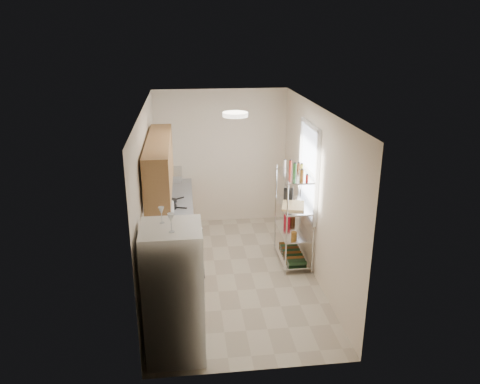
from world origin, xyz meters
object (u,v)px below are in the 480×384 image
object	(u,v)px
refrigerator	(174,293)
espresso_machine	(289,192)
rice_cooker	(166,208)
frying_pan_large	(168,207)
cutting_board	(293,206)

from	to	relation	value
refrigerator	espresso_machine	distance (m)	2.97
rice_cooker	frying_pan_large	distance (m)	0.23
refrigerator	espresso_machine	world-z (taller)	refrigerator
refrigerator	rice_cooker	world-z (taller)	refrigerator
refrigerator	rice_cooker	size ratio (longest dim) A/B	6.89
rice_cooker	cutting_board	world-z (taller)	rice_cooker
frying_pan_large	espresso_machine	xyz separation A→B (m)	(1.96, -0.12, 0.21)
rice_cooker	cutting_board	distance (m)	1.99
frying_pan_large	cutting_board	distance (m)	2.01
cutting_board	espresso_machine	xyz separation A→B (m)	(-0.01, 0.33, 0.11)
refrigerator	cutting_board	bearing A→B (deg)	47.23
refrigerator	frying_pan_large	xyz separation A→B (m)	(-0.13, 2.43, 0.11)
refrigerator	cutting_board	distance (m)	2.71
espresso_machine	rice_cooker	bearing A→B (deg)	-161.36
refrigerator	rice_cooker	xyz separation A→B (m)	(-0.14, 2.21, 0.18)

